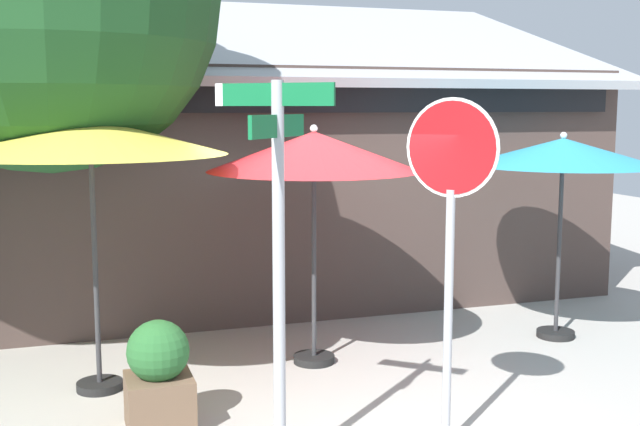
% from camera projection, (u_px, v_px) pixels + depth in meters
% --- Properties ---
extents(ground_plane, '(28.00, 28.00, 0.10)m').
position_uv_depth(ground_plane, '(351.00, 404.00, 7.39)').
color(ground_plane, '#ADA8A0').
extents(cafe_building, '(9.84, 5.04, 4.51)m').
position_uv_depth(cafe_building, '(256.00, 174.00, 11.86)').
color(cafe_building, '#473833').
rests_on(cafe_building, ground).
extents(street_sign_post, '(0.72, 0.67, 2.90)m').
position_uv_depth(street_sign_post, '(278.00, 238.00, 5.66)').
color(street_sign_post, '#A8AAB2').
rests_on(street_sign_post, ground).
extents(stop_sign, '(0.49, 0.61, 2.79)m').
position_uv_depth(stop_sign, '(451.00, 207.00, 6.10)').
color(stop_sign, '#A8AAB2').
rests_on(stop_sign, ground).
extents(patio_umbrella_mustard_left, '(2.55, 2.55, 2.69)m').
position_uv_depth(patio_umbrella_mustard_left, '(90.00, 138.00, 7.31)').
color(patio_umbrella_mustard_left, black).
rests_on(patio_umbrella_mustard_left, ground).
extents(patio_umbrella_crimson_center, '(2.23, 2.23, 2.53)m').
position_uv_depth(patio_umbrella_crimson_center, '(313.00, 153.00, 8.14)').
color(patio_umbrella_crimson_center, black).
rests_on(patio_umbrella_crimson_center, ground).
extents(patio_umbrella_teal_right, '(2.19, 2.19, 2.42)m').
position_uv_depth(patio_umbrella_teal_right, '(563.00, 154.00, 9.08)').
color(patio_umbrella_teal_right, black).
rests_on(patio_umbrella_teal_right, ground).
extents(sidewalk_planter, '(0.55, 0.55, 0.94)m').
position_uv_depth(sidewalk_planter, '(159.00, 376.00, 6.66)').
color(sidewalk_planter, brown).
rests_on(sidewalk_planter, ground).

